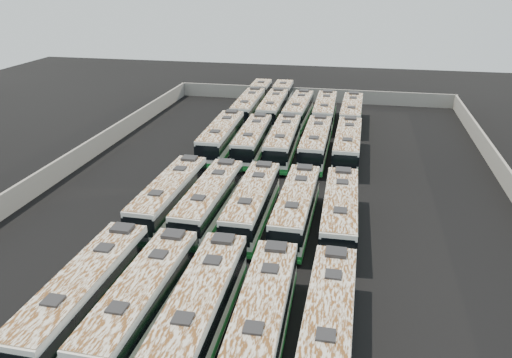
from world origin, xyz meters
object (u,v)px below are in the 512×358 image
object	(u,v)px
bus_midfront_left	(210,201)
bus_midback_right	(316,143)
bus_midfront_far_right	(340,213)
bus_front_far_left	(84,294)
bus_midfront_center	(252,204)
bus_front_center	(200,310)
bus_midback_center	(283,142)
bus_midback_far_right	(347,145)
bus_back_far_right	(351,113)
bus_back_center	(298,110)
bus_midback_far_left	(222,137)
bus_back_far_left	(253,102)
bus_front_right	(262,318)
bus_midfront_far_left	(170,197)
bus_front_left	(142,301)
bus_midfront_right	(296,208)
bus_front_far_right	(328,325)
bus_back_left	(276,103)
bus_back_right	(325,111)
bus_midback_left	(252,140)

from	to	relation	value
bus_midfront_left	bus_midback_right	distance (m)	18.75
bus_midfront_far_right	bus_midback_right	world-z (taller)	bus_midback_right
bus_front_far_left	bus_midfront_center	xyz separation A→B (m)	(7.32, 14.58, -0.06)
bus_front_center	bus_midback_center	bearing A→B (deg)	89.35
bus_midback_far_right	bus_back_far_right	xyz separation A→B (m)	(0.05, 14.10, -0.04)
bus_midfront_far_right	bus_back_center	bearing A→B (deg)	102.25
bus_midfront_center	bus_midback_far_left	distance (m)	18.50
bus_midback_far_right	bus_back_far_left	bearing A→B (deg)	130.11
bus_midback_far_right	bus_midfront_far_right	bearing A→B (deg)	-89.51
bus_front_center	bus_midfront_far_right	bearing A→B (deg)	62.40
bus_front_right	bus_midfront_far_left	world-z (taller)	bus_midfront_far_left
bus_front_far_left	bus_front_left	distance (m)	3.67
bus_front_center	bus_front_right	xyz separation A→B (m)	(3.65, 0.05, -0.06)
bus_front_center	bus_midfront_right	distance (m)	15.11
bus_midfront_left	bus_midfront_right	bearing A→B (deg)	2.71
bus_back_center	bus_front_far_right	bearing A→B (deg)	-79.60
bus_front_left	bus_midfront_left	bearing A→B (deg)	91.24
bus_front_right	bus_front_far_right	size ratio (longest dim) A/B	1.01
bus_front_far_right	bus_back_center	xyz separation A→B (m)	(-7.36, 45.47, 0.05)
bus_midback_far_left	bus_midback_far_right	size ratio (longest dim) A/B	1.01
bus_front_far_right	bus_midback_center	xyz separation A→B (m)	(-7.35, 31.15, 0.06)
bus_front_far_left	bus_back_left	distance (m)	49.37
bus_midback_far_left	bus_back_center	xyz separation A→B (m)	(7.35, 14.14, -0.04)
bus_front_center	bus_back_far_right	size ratio (longest dim) A/B	1.02
bus_midfront_far_left	bus_midfront_far_right	distance (m)	14.70
bus_front_center	bus_midfront_far_right	size ratio (longest dim) A/B	1.02
bus_midfront_center	bus_back_far_left	size ratio (longest dim) A/B	0.63
bus_midback_far_left	bus_front_left	bearing A→B (deg)	-84.68
bus_front_center	bus_back_left	distance (m)	49.40
bus_front_center	bus_back_center	bearing A→B (deg)	89.36
bus_midback_far_left	bus_back_far_right	xyz separation A→B (m)	(14.72, 14.14, -0.05)
bus_front_left	bus_back_right	distance (m)	46.47
bus_midfront_right	bus_back_center	world-z (taller)	bus_back_center
bus_front_far_right	bus_midback_far_right	size ratio (longest dim) A/B	0.96
bus_midback_left	bus_midback_far_right	size ratio (longest dim) A/B	0.97
bus_back_far_right	bus_front_far_right	bearing A→B (deg)	-89.15
bus_midback_right	bus_back_far_right	size ratio (longest dim) A/B	1.01
bus_front_right	bus_midback_far_left	bearing A→B (deg)	107.90
bus_front_left	bus_front_right	xyz separation A→B (m)	(7.33, -0.11, -0.02)
bus_midback_far_right	bus_back_left	world-z (taller)	bus_midback_far_right
bus_midback_far_right	bus_back_right	size ratio (longest dim) A/B	1.01
bus_front_center	bus_back_far_left	xyz separation A→B (m)	(-7.32, 49.32, -0.04)
bus_midback_right	bus_back_left	size ratio (longest dim) A/B	0.65
bus_midback_left	bus_front_right	bearing A→B (deg)	-78.46
bus_midback_center	bus_back_far_left	distance (m)	19.35
bus_midfront_center	bus_front_right	bearing A→B (deg)	-75.92
bus_midback_far_left	bus_midfront_right	bearing A→B (deg)	-58.25
bus_midback_left	bus_midback_center	world-z (taller)	bus_midback_center
bus_front_far_right	bus_midfront_far_right	xyz separation A→B (m)	(-0.04, 14.13, 0.04)
bus_midback_left	bus_front_far_left	bearing A→B (deg)	-98.25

